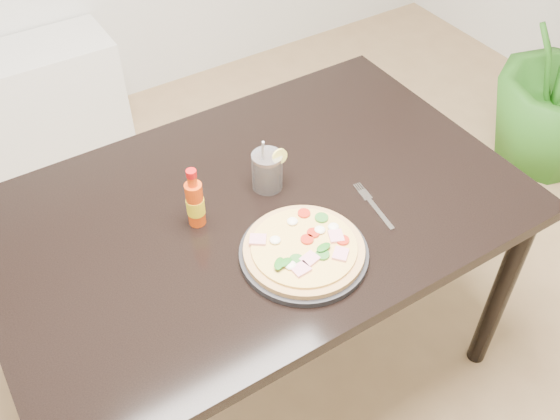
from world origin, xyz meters
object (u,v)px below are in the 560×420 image
fork (373,204)px  dining_table (257,226)px  plate (304,254)px  pizza (304,248)px  hot_sauce_bottle (195,203)px  cola_cup (267,171)px

fork → dining_table: bearing=155.3°
plate → fork: (0.25, 0.05, -0.01)m
pizza → fork: (0.25, 0.05, -0.02)m
dining_table → plate: bearing=-88.1°
plate → hot_sauce_bottle: (-0.17, 0.24, 0.06)m
pizza → dining_table: bearing=92.2°
dining_table → plate: (0.01, -0.22, 0.09)m
dining_table → fork: fork is taller
cola_cup → hot_sauce_bottle: bearing=-174.4°
plate → pizza: 0.02m
pizza → hot_sauce_bottle: bearing=124.9°
plate → cola_cup: bearing=77.8°
hot_sauce_bottle → cola_cup: bearing=5.6°
pizza → cola_cup: (0.06, 0.26, 0.02)m
pizza → cola_cup: bearing=77.9°
dining_table → cola_cup: bearing=35.7°
pizza → fork: 0.26m
hot_sauce_bottle → fork: size_ratio=0.93×
dining_table → pizza: (0.01, -0.22, 0.11)m
hot_sauce_bottle → cola_cup: (0.22, 0.02, -0.02)m
fork → plate: bearing=-160.8°
pizza → cola_cup: size_ratio=1.70×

